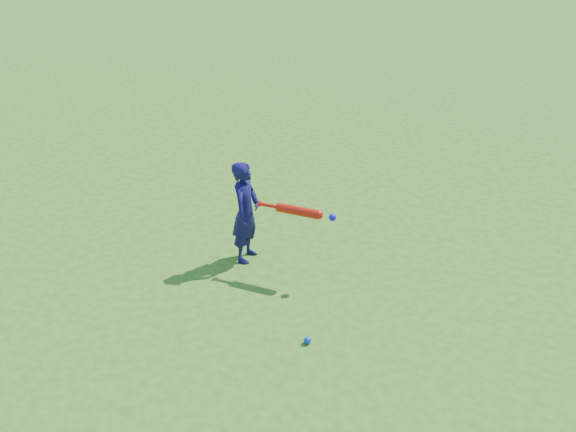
# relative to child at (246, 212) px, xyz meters

# --- Properties ---
(ground) EXTENTS (80.00, 80.00, 0.00)m
(ground) POSITION_rel_child_xyz_m (-0.58, -0.52, -0.58)
(ground) COLOR #346E1A
(ground) RESTS_ON ground
(child) EXTENTS (0.34, 0.46, 1.15)m
(child) POSITION_rel_child_xyz_m (0.00, 0.00, 0.00)
(child) COLOR #130F4A
(child) RESTS_ON ground
(ground_ball_blue) EXTENTS (0.07, 0.07, 0.07)m
(ground_ball_blue) POSITION_rel_child_xyz_m (1.28, -1.06, -0.54)
(ground_ball_blue) COLOR #0C39DC
(ground_ball_blue) RESTS_ON ground
(bat_swing) EXTENTS (0.86, 0.14, 0.10)m
(bat_swing) POSITION_rel_child_xyz_m (0.67, -0.00, 0.16)
(bat_swing) COLOR red
(bat_swing) RESTS_ON ground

